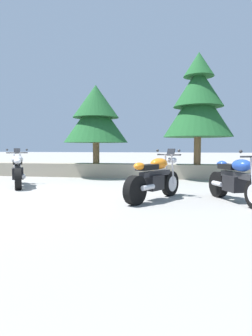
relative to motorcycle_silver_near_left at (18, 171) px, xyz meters
name	(u,v)px	position (x,y,z in m)	size (l,w,h in m)	color
ground_plane	(24,197)	(1.15, -1.65, -0.49)	(120.00, 120.00, 0.00)	gray
stone_wall	(86,170)	(1.15, 3.15, -0.21)	(36.00, 0.80, 0.55)	gray
motorcycle_silver_near_left	(18,171)	(0.00, 0.00, 0.00)	(1.24, 1.84, 1.18)	black
motorcycle_orange_centre	(155,179)	(4.33, -1.48, 0.00)	(1.19, 1.88, 1.18)	black
motorcycle_blue_far_right	(236,181)	(6.10, -1.53, 0.00)	(1.01, 1.98, 1.18)	black
pine_tree_far_left	(96,115)	(1.62, 3.08, 2.01)	(2.57, 2.57, 3.14)	brown
pine_tree_mid_left	(198,102)	(5.61, 3.03, 2.43)	(2.58, 2.58, 4.18)	brown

